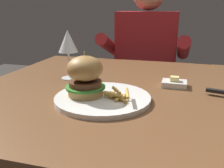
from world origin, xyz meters
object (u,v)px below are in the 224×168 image
main_plate (103,98)px  butter_dish (174,83)px  burger_sandwich (85,76)px  wine_glass (68,43)px  diner_person (145,79)px

main_plate → butter_dish: 0.28m
main_plate → burger_sandwich: burger_sandwich is taller
burger_sandwich → wine_glass: (-0.14, 0.20, 0.07)m
wine_glass → butter_dish: bearing=0.8°
burger_sandwich → butter_dish: burger_sandwich is taller
main_plate → burger_sandwich: 0.08m
burger_sandwich → diner_person: size_ratio=0.11×
wine_glass → diner_person: (0.20, 0.69, -0.32)m
butter_dish → main_plate: bearing=-135.2°
main_plate → wine_glass: bearing=135.6°
butter_dish → diner_person: 0.74m
burger_sandwich → butter_dish: bearing=38.7°
burger_sandwich → wine_glass: 0.25m
burger_sandwich → wine_glass: wine_glass is taller
wine_glass → butter_dish: wine_glass is taller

